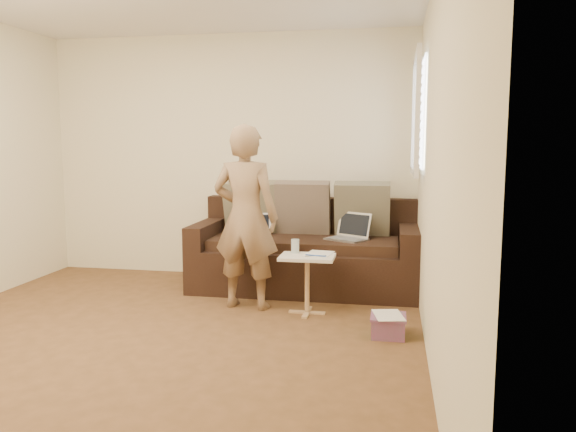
# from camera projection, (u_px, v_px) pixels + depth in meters

# --- Properties ---
(floor) EXTENTS (4.50, 4.50, 0.00)m
(floor) POSITION_uv_depth(u_px,v_px,m) (144.00, 345.00, 4.06)
(floor) COLOR #52391E
(floor) RESTS_ON ground
(wall_back) EXTENTS (4.00, 0.00, 4.00)m
(wall_back) POSITION_uv_depth(u_px,v_px,m) (230.00, 157.00, 6.09)
(wall_back) COLOR beige
(wall_back) RESTS_ON ground
(wall_right) EXTENTS (0.00, 4.50, 4.50)m
(wall_right) POSITION_uv_depth(u_px,v_px,m) (435.00, 167.00, 3.53)
(wall_right) COLOR beige
(wall_right) RESTS_ON ground
(window_blinds) EXTENTS (0.12, 0.88, 1.08)m
(window_blinds) POSITION_uv_depth(u_px,v_px,m) (418.00, 114.00, 4.95)
(window_blinds) COLOR white
(window_blinds) RESTS_ON wall_right
(sofa) EXTENTS (2.20, 0.95, 0.85)m
(sofa) POSITION_uv_depth(u_px,v_px,m) (305.00, 247.00, 5.58)
(sofa) COLOR black
(sofa) RESTS_ON ground
(pillow_left) EXTENTS (0.55, 0.29, 0.57)m
(pillow_left) POSITION_uv_depth(u_px,v_px,m) (251.00, 207.00, 5.83)
(pillow_left) COLOR #685E4C
(pillow_left) RESTS_ON sofa
(pillow_mid) EXTENTS (0.55, 0.27, 0.57)m
(pillow_mid) POSITION_uv_depth(u_px,v_px,m) (303.00, 208.00, 5.73)
(pillow_mid) COLOR brown
(pillow_mid) RESTS_ON sofa
(pillow_right) EXTENTS (0.55, 0.28, 0.57)m
(pillow_right) POSITION_uv_depth(u_px,v_px,m) (362.00, 209.00, 5.62)
(pillow_right) COLOR #685E4C
(pillow_right) RESTS_ON sofa
(laptop_silver) EXTENTS (0.45, 0.42, 0.25)m
(laptop_silver) POSITION_uv_depth(u_px,v_px,m) (346.00, 240.00, 5.41)
(laptop_silver) COLOR #B7BABC
(laptop_silver) RESTS_ON sofa
(laptop_white) EXTENTS (0.37, 0.31, 0.24)m
(laptop_white) POSITION_uv_depth(u_px,v_px,m) (254.00, 238.00, 5.54)
(laptop_white) COLOR white
(laptop_white) RESTS_ON sofa
(person) EXTENTS (0.62, 0.45, 1.62)m
(person) POSITION_uv_depth(u_px,v_px,m) (246.00, 217.00, 4.89)
(person) COLOR brown
(person) RESTS_ON ground
(side_table) EXTENTS (0.46, 0.32, 0.51)m
(side_table) POSITION_uv_depth(u_px,v_px,m) (307.00, 285.00, 4.78)
(side_table) COLOR silver
(side_table) RESTS_ON ground
(drinking_glass) EXTENTS (0.07, 0.07, 0.12)m
(drinking_glass) POSITION_uv_depth(u_px,v_px,m) (295.00, 246.00, 4.85)
(drinking_glass) COLOR silver
(drinking_glass) RESTS_ON side_table
(scissors) EXTENTS (0.20, 0.14, 0.02)m
(scissors) POSITION_uv_depth(u_px,v_px,m) (316.00, 256.00, 4.69)
(scissors) COLOR silver
(scissors) RESTS_ON side_table
(paper_on_table) EXTENTS (0.25, 0.33, 0.00)m
(paper_on_table) POSITION_uv_depth(u_px,v_px,m) (319.00, 254.00, 4.81)
(paper_on_table) COLOR white
(paper_on_table) RESTS_ON side_table
(striped_box) EXTENTS (0.26, 0.26, 0.17)m
(striped_box) POSITION_uv_depth(u_px,v_px,m) (388.00, 326.00, 4.23)
(striped_box) COLOR #D92087
(striped_box) RESTS_ON ground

